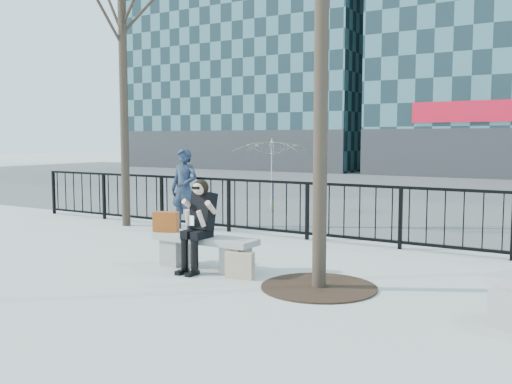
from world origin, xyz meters
The scene contains 11 objects.
ground centered at (0.00, 0.00, 0.00)m, with size 120.00×120.00×0.00m, color #A5A5A0.
street_surface centered at (0.00, 15.00, 0.00)m, with size 60.00×23.00×0.01m, color #474747.
railing centered at (0.00, 3.00, 0.55)m, with size 14.00×0.06×1.10m.
tree_left centered at (-4.00, 2.50, 4.86)m, with size 2.80×2.80×6.50m.
tree_grate centered at (1.90, -0.10, 0.01)m, with size 1.50×1.50×0.02m, color black.
bench_main centered at (0.00, 0.00, 0.30)m, with size 1.65×0.46×0.49m.
seated_woman centered at (0.00, -0.16, 0.67)m, with size 0.50×0.64×1.34m.
handbag centered at (-0.75, 0.02, 0.64)m, with size 0.38×0.18×0.31m, color #A94814.
shopping_bag centered at (0.76, -0.21, 0.18)m, with size 0.39×0.14×0.37m, color beige.
standing_man centered at (-2.58, 2.78, 0.86)m, with size 0.63×0.41×1.71m, color black.
vendor_umbrella centered at (-2.47, 6.25, 0.97)m, with size 2.12×2.17×1.95m, color #F1F436.
Camera 1 is at (4.96, -6.68, 1.93)m, focal length 40.00 mm.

